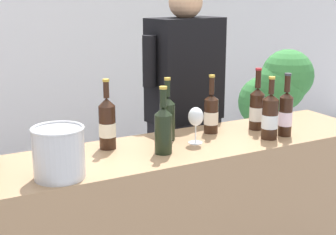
{
  "coord_description": "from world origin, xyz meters",
  "views": [
    {
      "loc": [
        -1.13,
        -2.01,
        1.67
      ],
      "look_at": [
        -0.06,
        0.0,
        1.07
      ],
      "focal_mm": 52.05,
      "sensor_mm": 36.0,
      "label": 1
    }
  ],
  "objects_px": {
    "wine_bottle_5": "(286,113)",
    "ice_bucket": "(59,152)",
    "wine_bottle_4": "(107,124)",
    "person_server": "(184,129)",
    "wine_bottle_6": "(257,108)",
    "wine_bottle_0": "(211,113)",
    "potted_shrub": "(275,98)",
    "wine_bottle_3": "(167,117)",
    "wine_bottle_7": "(163,128)",
    "wine_bottle_1": "(270,117)",
    "wine_glass": "(196,118)"
  },
  "relations": [
    {
      "from": "wine_bottle_5",
      "to": "ice_bucket",
      "type": "distance_m",
      "value": 1.22
    },
    {
      "from": "wine_bottle_4",
      "to": "person_server",
      "type": "xyz_separation_m",
      "value": [
        0.66,
        0.4,
        -0.22
      ]
    },
    {
      "from": "wine_bottle_6",
      "to": "wine_bottle_0",
      "type": "bearing_deg",
      "value": 166.92
    },
    {
      "from": "wine_bottle_0",
      "to": "person_server",
      "type": "distance_m",
      "value": 0.46
    },
    {
      "from": "wine_bottle_5",
      "to": "potted_shrub",
      "type": "bearing_deg",
      "value": 51.71
    },
    {
      "from": "wine_bottle_3",
      "to": "wine_bottle_6",
      "type": "height_order",
      "value": "wine_bottle_6"
    },
    {
      "from": "wine_bottle_7",
      "to": "wine_bottle_4",
      "type": "bearing_deg",
      "value": 136.99
    },
    {
      "from": "wine_bottle_1",
      "to": "wine_glass",
      "type": "relative_size",
      "value": 1.76
    },
    {
      "from": "wine_bottle_3",
      "to": "wine_bottle_6",
      "type": "xyz_separation_m",
      "value": [
        0.53,
        -0.06,
        -0.0
      ]
    },
    {
      "from": "ice_bucket",
      "to": "potted_shrub",
      "type": "distance_m",
      "value": 2.34
    },
    {
      "from": "person_server",
      "to": "wine_glass",
      "type": "bearing_deg",
      "value": -114.57
    },
    {
      "from": "wine_bottle_3",
      "to": "potted_shrub",
      "type": "relative_size",
      "value": 0.26
    },
    {
      "from": "person_server",
      "to": "potted_shrub",
      "type": "xyz_separation_m",
      "value": [
        1.08,
        0.43,
        0.0
      ]
    },
    {
      "from": "wine_bottle_1",
      "to": "wine_bottle_5",
      "type": "xyz_separation_m",
      "value": [
        0.11,
        0.01,
        0.0
      ]
    },
    {
      "from": "wine_bottle_5",
      "to": "wine_bottle_6",
      "type": "bearing_deg",
      "value": 108.12
    },
    {
      "from": "wine_bottle_4",
      "to": "wine_bottle_0",
      "type": "bearing_deg",
      "value": -0.73
    },
    {
      "from": "wine_bottle_7",
      "to": "wine_bottle_5",
      "type": "bearing_deg",
      "value": -3.78
    },
    {
      "from": "wine_bottle_5",
      "to": "wine_bottle_1",
      "type": "bearing_deg",
      "value": -176.96
    },
    {
      "from": "wine_glass",
      "to": "potted_shrub",
      "type": "relative_size",
      "value": 0.15
    },
    {
      "from": "wine_bottle_5",
      "to": "wine_glass",
      "type": "relative_size",
      "value": 1.8
    },
    {
      "from": "wine_glass",
      "to": "wine_bottle_7",
      "type": "bearing_deg",
      "value": -163.89
    },
    {
      "from": "wine_bottle_3",
      "to": "ice_bucket",
      "type": "relative_size",
      "value": 1.48
    },
    {
      "from": "wine_bottle_3",
      "to": "wine_bottle_4",
      "type": "distance_m",
      "value": 0.32
    },
    {
      "from": "wine_bottle_1",
      "to": "potted_shrub",
      "type": "bearing_deg",
      "value": 48.42
    },
    {
      "from": "wine_bottle_6",
      "to": "ice_bucket",
      "type": "distance_m",
      "value": 1.18
    },
    {
      "from": "wine_bottle_7",
      "to": "ice_bucket",
      "type": "height_order",
      "value": "wine_bottle_7"
    },
    {
      "from": "ice_bucket",
      "to": "person_server",
      "type": "relative_size",
      "value": 0.13
    },
    {
      "from": "wine_bottle_5",
      "to": "wine_glass",
      "type": "distance_m",
      "value": 0.5
    },
    {
      "from": "wine_bottle_0",
      "to": "wine_bottle_5",
      "type": "distance_m",
      "value": 0.39
    },
    {
      "from": "wine_bottle_3",
      "to": "wine_bottle_5",
      "type": "relative_size",
      "value": 0.97
    },
    {
      "from": "ice_bucket",
      "to": "wine_bottle_1",
      "type": "bearing_deg",
      "value": 1.24
    },
    {
      "from": "wine_bottle_7",
      "to": "person_server",
      "type": "xyz_separation_m",
      "value": [
        0.46,
        0.59,
        -0.22
      ]
    },
    {
      "from": "wine_bottle_4",
      "to": "wine_bottle_3",
      "type": "bearing_deg",
      "value": -1.53
    },
    {
      "from": "wine_bottle_0",
      "to": "wine_bottle_5",
      "type": "height_order",
      "value": "wine_bottle_5"
    },
    {
      "from": "wine_bottle_6",
      "to": "wine_bottle_7",
      "type": "relative_size",
      "value": 1.06
    },
    {
      "from": "wine_bottle_6",
      "to": "wine_bottle_7",
      "type": "height_order",
      "value": "wine_bottle_6"
    },
    {
      "from": "wine_bottle_3",
      "to": "ice_bucket",
      "type": "height_order",
      "value": "wine_bottle_3"
    },
    {
      "from": "wine_bottle_4",
      "to": "person_server",
      "type": "bearing_deg",
      "value": 31.19
    },
    {
      "from": "potted_shrub",
      "to": "person_server",
      "type": "bearing_deg",
      "value": -158.52
    },
    {
      "from": "wine_bottle_5",
      "to": "person_server",
      "type": "height_order",
      "value": "person_server"
    },
    {
      "from": "wine_bottle_3",
      "to": "potted_shrub",
      "type": "distance_m",
      "value": 1.66
    },
    {
      "from": "wine_bottle_7",
      "to": "person_server",
      "type": "bearing_deg",
      "value": 52.33
    },
    {
      "from": "wine_bottle_0",
      "to": "potted_shrub",
      "type": "distance_m",
      "value": 1.44
    },
    {
      "from": "wine_bottle_4",
      "to": "wine_bottle_5",
      "type": "distance_m",
      "value": 0.94
    },
    {
      "from": "wine_bottle_1",
      "to": "person_server",
      "type": "xyz_separation_m",
      "value": [
        -0.13,
        0.64,
        -0.21
      ]
    },
    {
      "from": "ice_bucket",
      "to": "wine_glass",
      "type": "bearing_deg",
      "value": 10.66
    },
    {
      "from": "wine_bottle_6",
      "to": "potted_shrub",
      "type": "xyz_separation_m",
      "value": [
        0.9,
        0.9,
        -0.21
      ]
    },
    {
      "from": "wine_bottle_7",
      "to": "potted_shrub",
      "type": "height_order",
      "value": "wine_bottle_7"
    },
    {
      "from": "wine_bottle_0",
      "to": "wine_bottle_7",
      "type": "height_order",
      "value": "wine_bottle_7"
    },
    {
      "from": "wine_bottle_7",
      "to": "person_server",
      "type": "distance_m",
      "value": 0.78
    }
  ]
}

